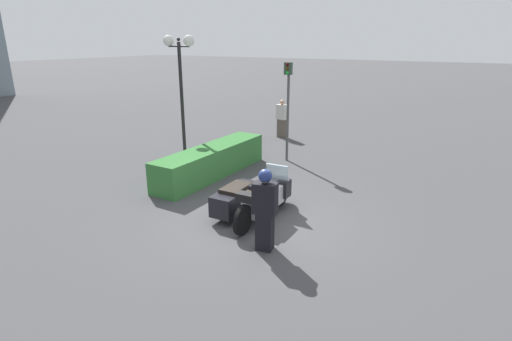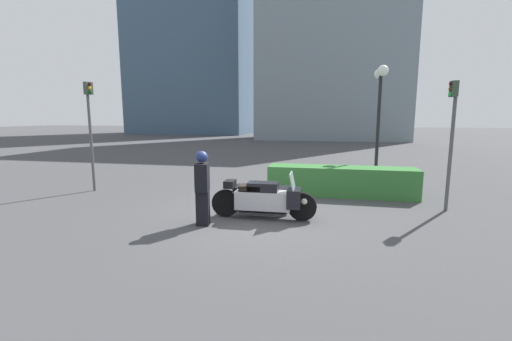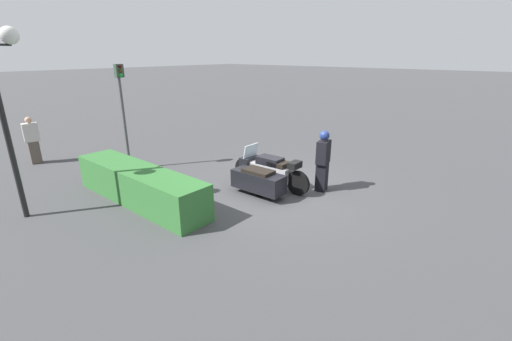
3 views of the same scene
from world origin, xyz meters
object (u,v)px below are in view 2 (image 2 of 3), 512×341
object	(u,v)px
officer_rider	(202,186)
twin_lamp_post	(380,92)
traffic_light_far	(90,121)
hedge_bush_curbside	(341,181)
police_motorcycle	(267,196)
traffic_light_near	(452,127)

from	to	relation	value
officer_rider	twin_lamp_post	bearing A→B (deg)	40.62
officer_rider	traffic_light_far	size ratio (longest dim) A/B	0.48
hedge_bush_curbside	twin_lamp_post	bearing A→B (deg)	59.53
police_motorcycle	traffic_light_far	size ratio (longest dim) A/B	0.72
police_motorcycle	officer_rider	xyz separation A→B (m)	(-1.30, -1.11, 0.43)
hedge_bush_curbside	traffic_light_near	xyz separation A→B (m)	(2.67, -1.28, 1.77)
officer_rider	traffic_light_near	distance (m)	6.53
officer_rider	traffic_light_far	xyz separation A→B (m)	(-4.92, 2.72, 1.44)
police_motorcycle	hedge_bush_curbside	world-z (taller)	police_motorcycle
traffic_light_far	police_motorcycle	bearing A→B (deg)	2.21
twin_lamp_post	traffic_light_far	bearing A→B (deg)	-160.74
officer_rider	traffic_light_far	distance (m)	5.80
twin_lamp_post	traffic_light_far	world-z (taller)	twin_lamp_post
twin_lamp_post	traffic_light_far	distance (m)	10.09
officer_rider	hedge_bush_curbside	distance (m)	4.98
hedge_bush_curbside	traffic_light_far	world-z (taller)	traffic_light_far
police_motorcycle	hedge_bush_curbside	size ratio (longest dim) A/B	0.57
twin_lamp_post	traffic_light_far	size ratio (longest dim) A/B	1.18
officer_rider	police_motorcycle	bearing A→B (deg)	28.20
police_motorcycle	traffic_light_near	world-z (taller)	traffic_light_near
police_motorcycle	traffic_light_far	distance (m)	6.69
police_motorcycle	hedge_bush_curbside	xyz separation A→B (m)	(1.92, 2.66, -0.02)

